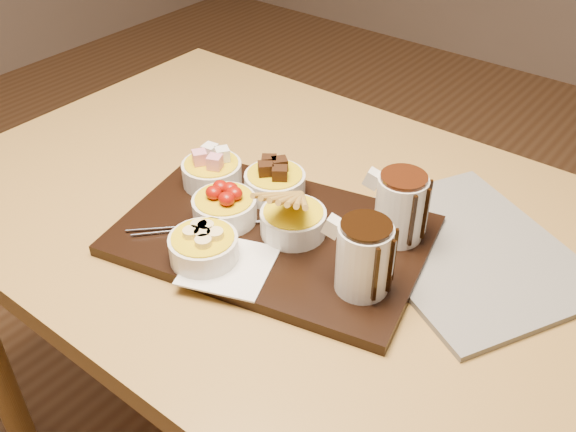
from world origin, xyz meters
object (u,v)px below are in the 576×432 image
Objects in this scene: pitcher_milk_chocolate at (400,208)px; newspaper at (467,250)px; dining_table at (288,256)px; pitcher_dark_chocolate at (364,259)px; serving_board at (273,235)px; bowl_strawberries at (225,209)px.

pitcher_milk_chocolate reaches higher than newspaper.
pitcher_dark_chocolate is (0.20, -0.10, 0.17)m from dining_table.
bowl_strawberries reaches higher than serving_board.
bowl_strawberries reaches higher than newspaper.
pitcher_dark_chocolate reaches higher than newspaper.
serving_board is 1.34× the size of newspaper.
bowl_strawberries is (-0.05, -0.10, 0.14)m from dining_table.
pitcher_milk_chocolate is (0.19, 0.03, 0.17)m from dining_table.
pitcher_dark_chocolate is at bearing -85.00° from newspaper.
pitcher_milk_chocolate is at bearing -124.77° from newspaper.
pitcher_dark_chocolate reaches higher than bowl_strawberries.
bowl_strawberries reaches higher than dining_table.
bowl_strawberries is at bearing -176.42° from serving_board.
serving_board is 0.19m from pitcher_dark_chocolate.
pitcher_dark_chocolate is at bearing -94.40° from pitcher_milk_chocolate.
newspaper is (0.07, 0.18, -0.06)m from pitcher_dark_chocolate.
serving_board is 0.29m from newspaper.
bowl_strawberries is at bearing 167.35° from pitcher_dark_chocolate.
serving_board is at bearing -120.03° from newspaper.
newspaper is at bearing 14.38° from pitcher_milk_chocolate.
pitcher_milk_chocolate is at bearing 21.80° from serving_board.
newspaper is at bearing 54.15° from pitcher_dark_chocolate.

